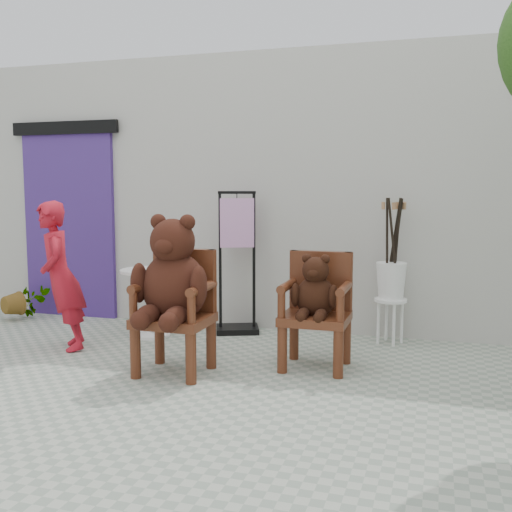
{
  "coord_description": "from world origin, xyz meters",
  "views": [
    {
      "loc": [
        1.26,
        -3.64,
        1.55
      ],
      "look_at": [
        -0.28,
        1.38,
        0.95
      ],
      "focal_mm": 42.0,
      "sensor_mm": 36.0,
      "label": 1
    }
  ],
  "objects_px": {
    "person": "(61,277)",
    "display_stand": "(237,279)",
    "chair_small": "(316,299)",
    "chair_big": "(174,285)",
    "cafe_table": "(150,294)",
    "stool_bucket": "(391,280)"
  },
  "relations": [
    {
      "from": "person",
      "to": "display_stand",
      "type": "height_order",
      "value": "display_stand"
    },
    {
      "from": "chair_small",
      "to": "person",
      "type": "relative_size",
      "value": 0.7
    },
    {
      "from": "chair_big",
      "to": "display_stand",
      "type": "xyz_separation_m",
      "value": [
        0.04,
        1.51,
        -0.16
      ]
    },
    {
      "from": "chair_big",
      "to": "cafe_table",
      "type": "relative_size",
      "value": 1.9
    },
    {
      "from": "stool_bucket",
      "to": "person",
      "type": "bearing_deg",
      "value": -158.69
    },
    {
      "from": "chair_small",
      "to": "cafe_table",
      "type": "distance_m",
      "value": 1.98
    },
    {
      "from": "person",
      "to": "display_stand",
      "type": "distance_m",
      "value": 1.8
    },
    {
      "from": "chair_big",
      "to": "person",
      "type": "distance_m",
      "value": 1.38
    },
    {
      "from": "cafe_table",
      "to": "display_stand",
      "type": "height_order",
      "value": "display_stand"
    },
    {
      "from": "person",
      "to": "stool_bucket",
      "type": "xyz_separation_m",
      "value": [
        2.98,
        1.16,
        -0.07
      ]
    },
    {
      "from": "chair_small",
      "to": "person",
      "type": "xyz_separation_m",
      "value": [
        -2.43,
        -0.17,
        0.11
      ]
    },
    {
      "from": "chair_small",
      "to": "stool_bucket",
      "type": "distance_m",
      "value": 1.14
    },
    {
      "from": "chair_big",
      "to": "chair_small",
      "type": "bearing_deg",
      "value": 25.09
    },
    {
      "from": "cafe_table",
      "to": "display_stand",
      "type": "xyz_separation_m",
      "value": [
        0.83,
        0.41,
        0.14
      ]
    },
    {
      "from": "chair_big",
      "to": "cafe_table",
      "type": "distance_m",
      "value": 1.38
    },
    {
      "from": "person",
      "to": "cafe_table",
      "type": "bearing_deg",
      "value": 108.84
    },
    {
      "from": "cafe_table",
      "to": "chair_big",
      "type": "bearing_deg",
      "value": -54.21
    },
    {
      "from": "person",
      "to": "chair_small",
      "type": "bearing_deg",
      "value": 58.83
    },
    {
      "from": "person",
      "to": "cafe_table",
      "type": "height_order",
      "value": "person"
    },
    {
      "from": "chair_small",
      "to": "chair_big",
      "type": "bearing_deg",
      "value": -154.91
    },
    {
      "from": "cafe_table",
      "to": "display_stand",
      "type": "bearing_deg",
      "value": 26.52
    },
    {
      "from": "display_stand",
      "to": "cafe_table",
      "type": "bearing_deg",
      "value": -174.72
    }
  ]
}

